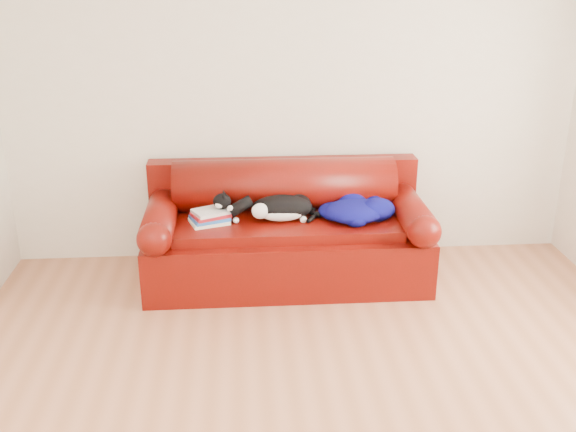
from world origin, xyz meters
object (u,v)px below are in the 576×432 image
(cat, at_px, (281,209))
(blanket, at_px, (356,209))
(book_stack, at_px, (210,217))
(sofa_base, at_px, (287,250))

(cat, bearing_deg, blanket, -16.63)
(book_stack, height_order, blanket, blanket)
(book_stack, distance_m, cat, 0.53)
(book_stack, relative_size, blanket, 0.51)
(book_stack, distance_m, blanket, 1.08)
(book_stack, bearing_deg, blanket, 0.27)
(book_stack, xyz_separation_m, blanket, (1.08, 0.01, 0.02))
(blanket, bearing_deg, sofa_base, 174.30)
(cat, bearing_deg, book_stack, 167.02)
(blanket, bearing_deg, book_stack, -179.73)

